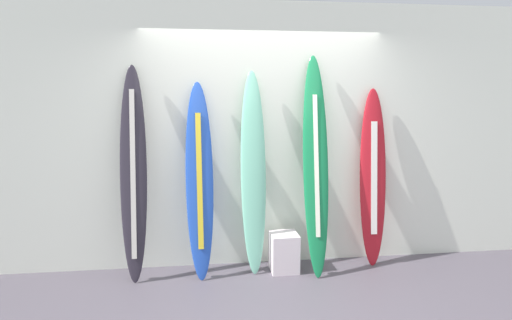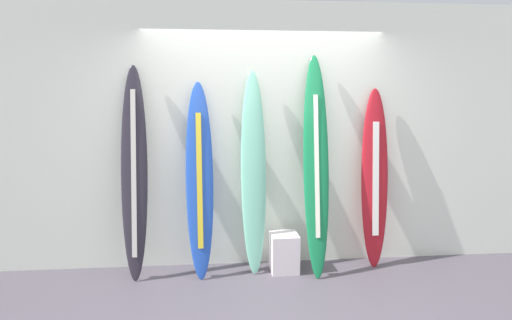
# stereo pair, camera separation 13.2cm
# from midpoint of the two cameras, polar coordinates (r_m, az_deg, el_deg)

# --- Properties ---
(wall_back) EXTENTS (7.20, 0.20, 2.80)m
(wall_back) POSITION_cam_midpoint_polar(r_m,az_deg,el_deg) (4.55, 1.71, 3.26)
(wall_back) COLOR white
(wall_back) RESTS_ON ground
(surfboard_charcoal) EXTENTS (0.27, 0.39, 2.15)m
(surfboard_charcoal) POSITION_cam_midpoint_polar(r_m,az_deg,el_deg) (4.32, -15.45, -1.94)
(surfboard_charcoal) COLOR #29252F
(surfboard_charcoal) RESTS_ON ground
(surfboard_cobalt) EXTENTS (0.29, 0.41, 1.98)m
(surfboard_cobalt) POSITION_cam_midpoint_polar(r_m,az_deg,el_deg) (4.25, -6.83, -2.97)
(surfboard_cobalt) COLOR blue
(surfboard_cobalt) RESTS_ON ground
(surfboard_seafoam) EXTENTS (0.26, 0.33, 2.10)m
(surfboard_seafoam) POSITION_cam_midpoint_polar(r_m,az_deg,el_deg) (4.30, 0.54, -1.99)
(surfboard_seafoam) COLOR #7BCFAE
(surfboard_seafoam) RESTS_ON ground
(surfboard_emerald) EXTENTS (0.28, 0.52, 2.26)m
(surfboard_emerald) POSITION_cam_midpoint_polar(r_m,az_deg,el_deg) (4.32, 9.07, -0.96)
(surfboard_emerald) COLOR #167A44
(surfboard_emerald) RESTS_ON ground
(surfboard_crimson) EXTENTS (0.30, 0.28, 1.92)m
(surfboard_crimson) POSITION_cam_midpoint_polar(r_m,az_deg,el_deg) (4.66, 16.67, -2.45)
(surfboard_crimson) COLOR #AE1721
(surfboard_crimson) RESTS_ON ground
(display_block_left) EXTENTS (0.29, 0.29, 0.41)m
(display_block_left) POSITION_cam_midpoint_polar(r_m,az_deg,el_deg) (4.52, 4.71, -12.47)
(display_block_left) COLOR white
(display_block_left) RESTS_ON ground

